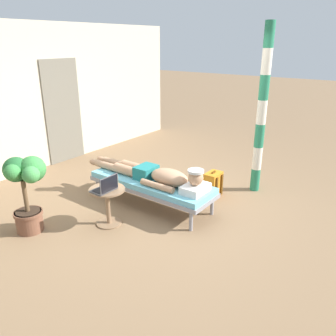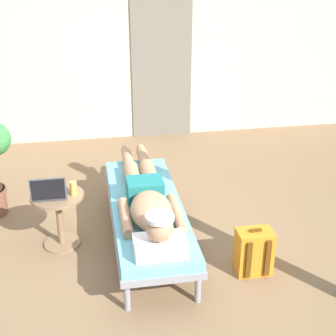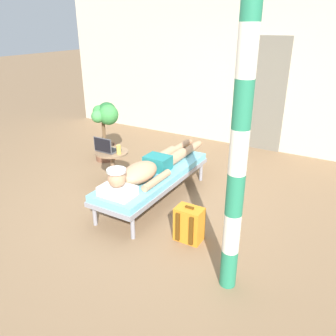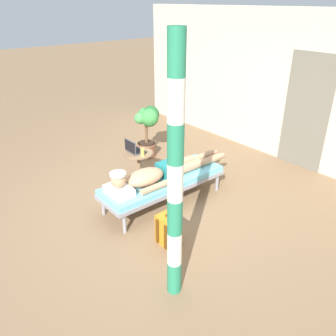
# 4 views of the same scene
# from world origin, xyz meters

# --- Properties ---
(ground_plane) EXTENTS (40.00, 40.00, 0.00)m
(ground_plane) POSITION_xyz_m (0.00, 0.00, 0.00)
(ground_plane) COLOR #846647
(house_wall_back) EXTENTS (7.60, 0.20, 2.70)m
(house_wall_back) POSITION_xyz_m (0.00, 3.05, 1.35)
(house_wall_back) COLOR beige
(house_wall_back) RESTS_ON ground
(house_door_panel) EXTENTS (0.84, 0.03, 2.04)m
(house_door_panel) POSITION_xyz_m (0.59, 2.94, 1.02)
(house_door_panel) COLOR #6D6759
(house_door_panel) RESTS_ON ground
(lounge_chair) EXTENTS (0.66, 1.98, 0.42)m
(lounge_chair) POSITION_xyz_m (0.00, 0.19, 0.35)
(lounge_chair) COLOR gray
(lounge_chair) RESTS_ON ground
(person_reclining) EXTENTS (0.53, 2.17, 0.33)m
(person_reclining) POSITION_xyz_m (0.00, 0.09, 0.52)
(person_reclining) COLOR white
(person_reclining) RESTS_ON lounge_chair
(side_table) EXTENTS (0.48, 0.48, 0.52)m
(side_table) POSITION_xyz_m (-0.79, 0.30, 0.36)
(side_table) COLOR #8C6B4C
(side_table) RESTS_ON ground
(laptop) EXTENTS (0.31, 0.24, 0.23)m
(laptop) POSITION_xyz_m (-0.85, 0.25, 0.58)
(laptop) COLOR #4C4C51
(laptop) RESTS_ON side_table
(drink_glass) EXTENTS (0.06, 0.06, 0.13)m
(drink_glass) POSITION_xyz_m (-0.64, 0.28, 0.59)
(drink_glass) COLOR gold
(drink_glass) RESTS_ON side_table
(backpack) EXTENTS (0.30, 0.26, 0.42)m
(backpack) POSITION_xyz_m (0.83, -0.40, 0.20)
(backpack) COLOR orange
(backpack) RESTS_ON ground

